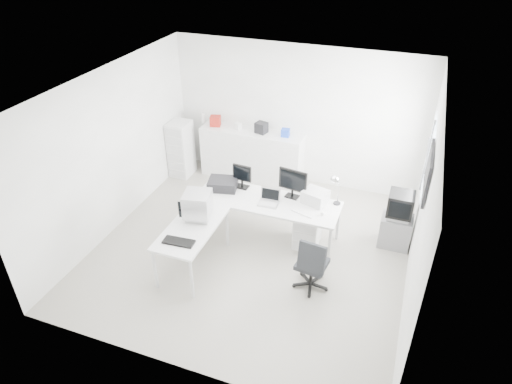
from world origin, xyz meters
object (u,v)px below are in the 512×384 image
(tv_cabinet, at_px, (395,231))
(sideboard, at_px, (252,155))
(lcd_monitor_large, at_px, (293,184))
(office_chair, at_px, (312,262))
(filing_cabinet, at_px, (181,149))
(side_desk, at_px, (193,246))
(inkjet_printer, at_px, (223,184))
(main_desk, at_px, (267,219))
(laser_printer, at_px, (315,197))
(drawer_pedestal, at_px, (308,229))
(crt_monitor, at_px, (198,207))
(crt_tv, at_px, (400,206))
(laptop, at_px, (269,199))
(lcd_monitor_small, at_px, (242,177))

(tv_cabinet, xyz_separation_m, sideboard, (-3.05, 1.31, 0.25))
(lcd_monitor_large, relative_size, sideboard, 0.24)
(office_chair, relative_size, filing_cabinet, 0.80)
(side_desk, bearing_deg, inkjet_printer, 90.00)
(main_desk, bearing_deg, laser_printer, 16.35)
(drawer_pedestal, xyz_separation_m, filing_cabinet, (-3.11, 1.42, 0.29))
(side_desk, xyz_separation_m, filing_cabinet, (-1.56, 2.57, 0.22))
(sideboard, bearing_deg, main_desk, -62.35)
(inkjet_printer, relative_size, crt_monitor, 1.15)
(side_desk, bearing_deg, crt_tv, 29.21)
(laptop, xyz_separation_m, sideboard, (-1.02, 1.95, -0.33))
(office_chair, bearing_deg, inkjet_printer, 158.84)
(side_desk, height_order, laser_printer, laser_printer)
(lcd_monitor_large, bearing_deg, filing_cabinet, 164.81)
(laser_printer, height_order, office_chair, laser_printer)
(filing_cabinet, bearing_deg, inkjet_printer, -41.17)
(crt_tv, relative_size, filing_cabinet, 0.42)
(inkjet_printer, relative_size, tv_cabinet, 0.88)
(drawer_pedestal, height_order, sideboard, sideboard)
(side_desk, xyz_separation_m, office_chair, (1.86, 0.18, 0.10))
(main_desk, xyz_separation_m, side_desk, (-0.85, -1.10, 0.00))
(crt_monitor, bearing_deg, inkjet_printer, 78.25)
(laser_printer, distance_m, sideboard, 2.39)
(crt_tv, bearing_deg, lcd_monitor_small, -173.70)
(office_chair, relative_size, tv_cabinet, 1.72)
(tv_cabinet, relative_size, filing_cabinet, 0.47)
(inkjet_printer, xyz_separation_m, lcd_monitor_large, (1.20, 0.15, 0.17))
(crt_monitor, xyz_separation_m, office_chair, (1.86, -0.07, -0.49))
(crt_monitor, relative_size, tv_cabinet, 0.76)
(lcd_monitor_small, xyz_separation_m, lcd_monitor_large, (0.90, 0.00, 0.04))
(drawer_pedestal, relative_size, filing_cabinet, 0.51)
(main_desk, height_order, filing_cabinet, filing_cabinet)
(lcd_monitor_small, xyz_separation_m, crt_monitor, (-0.30, -1.10, -0.00))
(lcd_monitor_large, height_order, crt_tv, lcd_monitor_large)
(tv_cabinet, bearing_deg, filing_cabinet, 168.36)
(lcd_monitor_small, xyz_separation_m, laptop, (0.60, -0.35, -0.11))
(office_chair, bearing_deg, sideboard, 133.17)
(laptop, bearing_deg, lcd_monitor_large, 46.96)
(lcd_monitor_large, bearing_deg, main_desk, -135.87)
(office_chair, distance_m, crt_tv, 1.84)
(lcd_monitor_large, xyz_separation_m, crt_tv, (1.74, 0.29, -0.23))
(main_desk, height_order, laptop, laptop)
(side_desk, distance_m, crt_tv, 3.39)
(inkjet_printer, height_order, laptop, laptop)
(side_desk, bearing_deg, crt_monitor, 90.00)
(laser_printer, bearing_deg, crt_tv, 29.13)
(sideboard, bearing_deg, crt_tv, -23.19)
(main_desk, height_order, office_chair, office_chair)
(side_desk, xyz_separation_m, laptop, (0.90, 1.00, 0.48))
(inkjet_printer, distance_m, lcd_monitor_large, 1.22)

